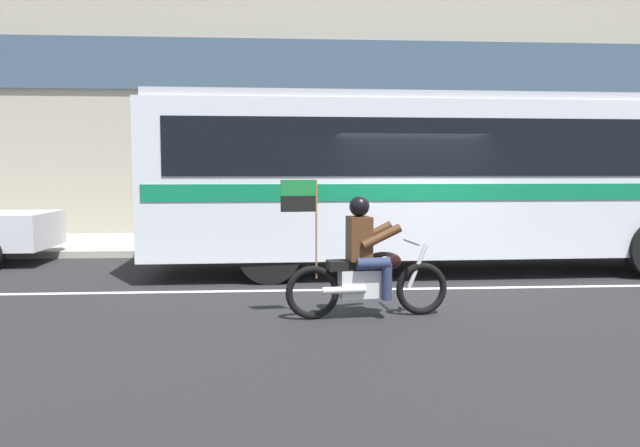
# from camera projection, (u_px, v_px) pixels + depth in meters

# --- Properties ---
(ground_plane) EXTENTS (60.00, 60.00, 0.00)m
(ground_plane) POSITION_uv_depth(u_px,v_px,m) (412.00, 282.00, 10.18)
(ground_plane) COLOR black
(sidewalk_curb) EXTENTS (28.00, 3.80, 0.15)m
(sidewalk_curb) POSITION_uv_depth(u_px,v_px,m) (368.00, 242.00, 15.24)
(sidewalk_curb) COLOR #A39E93
(sidewalk_curb) RESTS_ON ground_plane
(lane_center_stripe) EXTENTS (26.60, 0.14, 0.01)m
(lane_center_stripe) POSITION_uv_depth(u_px,v_px,m) (421.00, 289.00, 9.59)
(lane_center_stripe) COLOR silver
(lane_center_stripe) RESTS_ON ground_plane
(transit_bus) EXTENTS (11.58, 2.83, 3.22)m
(transit_bus) POSITION_uv_depth(u_px,v_px,m) (460.00, 171.00, 11.28)
(transit_bus) COLOR silver
(transit_bus) RESTS_ON ground_plane
(motorcycle_with_rider) EXTENTS (2.19, 0.65, 1.78)m
(motorcycle_with_rider) POSITION_uv_depth(u_px,v_px,m) (366.00, 266.00, 7.68)
(motorcycle_with_rider) COLOR black
(motorcycle_with_rider) RESTS_ON ground_plane
(fire_hydrant) EXTENTS (0.22, 0.30, 0.75)m
(fire_hydrant) POSITION_uv_depth(u_px,v_px,m) (389.00, 228.00, 14.28)
(fire_hydrant) COLOR red
(fire_hydrant) RESTS_ON sidewalk_curb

